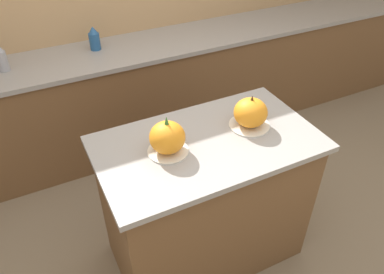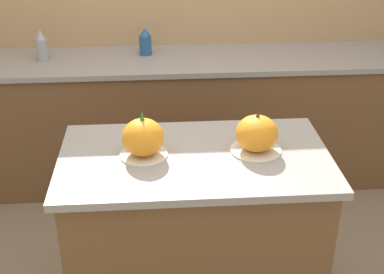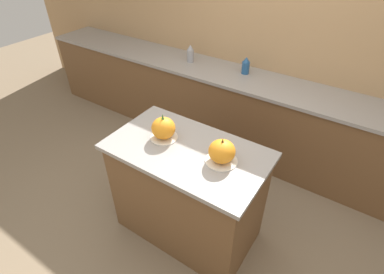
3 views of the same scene
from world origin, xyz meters
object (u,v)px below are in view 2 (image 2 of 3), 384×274
object	(u,v)px
pumpkin_cake_left	(143,138)
bottle_tall	(145,42)
pumpkin_cake_right	(257,134)
bottle_short	(42,46)

from	to	relation	value
pumpkin_cake_left	bottle_tall	world-z (taller)	pumpkin_cake_left
pumpkin_cake_right	bottle_short	distance (m)	1.80
pumpkin_cake_right	bottle_short	world-z (taller)	pumpkin_cake_right
bottle_short	bottle_tall	bearing A→B (deg)	5.33
pumpkin_cake_left	bottle_short	bearing A→B (deg)	116.20
bottle_tall	bottle_short	distance (m)	0.68
bottle_tall	bottle_short	xyz separation A→B (m)	(-0.68, -0.06, 0.01)
pumpkin_cake_left	bottle_short	xyz separation A→B (m)	(-0.68, 1.37, -0.00)
pumpkin_cake_left	bottle_short	world-z (taller)	pumpkin_cake_left
pumpkin_cake_right	bottle_short	size ratio (longest dim) A/B	1.13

